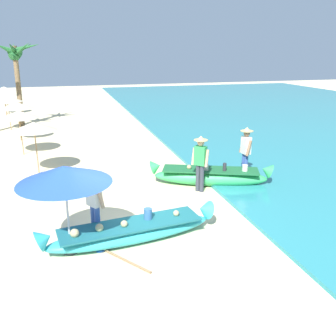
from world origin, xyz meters
name	(u,v)px	position (x,y,z in m)	size (l,w,h in m)	color
ground_plane	(136,230)	(0.00, 0.00, 0.00)	(80.00, 80.00, 0.00)	beige
boat_cyan_foreground	(131,231)	(-0.21, -0.52, 0.26)	(4.33, 1.31, 0.76)	#33B2BC
boat_green_midground	(210,176)	(3.02, 2.51, 0.31)	(3.94, 2.14, 0.86)	#38B760
person_vendor_hatted	(200,160)	(2.48, 2.08, 1.05)	(0.53, 0.53, 1.82)	#333842
person_tourist_customer	(94,202)	(-0.99, -0.11, 0.93)	(0.46, 0.57, 1.64)	#3D5BA8
person_vendor_assistant	(246,149)	(4.41, 2.79, 1.07)	(0.44, 0.56, 1.84)	#3D5BA8
patio_umbrella_large	(64,175)	(-1.61, -0.62, 1.83)	(2.01, 2.01, 2.02)	#B7B7BC
parasol_row_0	(34,126)	(-2.57, 5.38, 1.75)	(1.60, 1.60, 1.91)	#8E6B47
parasol_row_1	(19,114)	(-3.34, 8.23, 1.75)	(1.60, 1.60, 1.91)	#8E6B47
parasol_row_2	(17,105)	(-3.70, 11.04, 1.75)	(1.60, 1.60, 1.91)	#8E6B47
parasol_row_3	(7,99)	(-4.48, 13.85, 1.75)	(1.60, 1.60, 1.91)	#8E6B47
parasol_row_4	(4,93)	(-5.04, 16.91, 1.75)	(1.60, 1.60, 1.91)	#8E6B47
parasol_row_5	(4,89)	(-5.39, 19.70, 1.75)	(1.60, 1.60, 1.91)	#8E6B47
palm_tree_tall_inland	(16,57)	(-3.85, 14.93, 3.96)	(2.73, 2.35, 4.87)	brown
paddle	(117,256)	(-0.65, -1.14, 0.03)	(1.06, 1.39, 0.05)	#8E6B47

